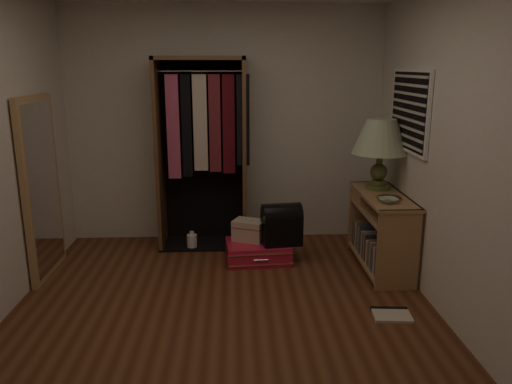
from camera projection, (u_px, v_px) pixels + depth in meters
ground at (224, 319)px, 3.96m from camera, size 4.00×4.00×0.00m
room_walls at (231, 130)px, 3.64m from camera, size 3.52×4.02×2.60m
console_bookshelf at (380, 228)px, 4.94m from camera, size 0.42×1.12×0.75m
open_wardrobe at (204, 138)px, 5.37m from camera, size 0.99×0.50×2.05m
floor_mirror at (41, 188)px, 4.65m from camera, size 0.06×0.80×1.70m
pink_suitcase at (258, 252)px, 5.13m from camera, size 0.69×0.52×0.20m
train_case at (249, 230)px, 5.14m from camera, size 0.38×0.33×0.23m
black_bag at (282, 223)px, 5.02m from camera, size 0.42×0.30×0.42m
table_lamp at (381, 138)px, 4.89m from camera, size 0.68×0.68×0.70m
brass_tray at (389, 198)px, 4.65m from camera, size 0.30×0.30×0.01m
ceramic_bowl at (388, 200)px, 4.52m from camera, size 0.19×0.19×0.04m
white_jug at (192, 241)px, 5.47m from camera, size 0.15×0.15×0.20m
floor_book at (391, 314)px, 4.02m from camera, size 0.32×0.26×0.03m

